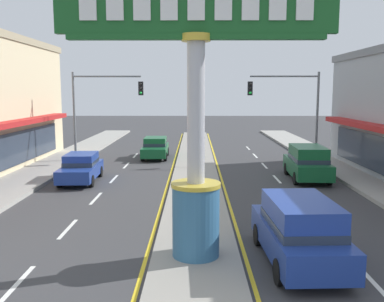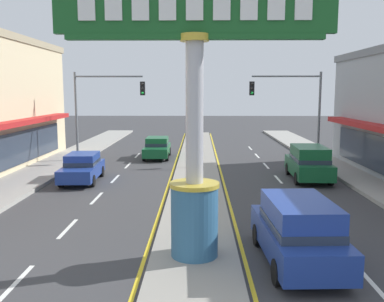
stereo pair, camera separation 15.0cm
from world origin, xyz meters
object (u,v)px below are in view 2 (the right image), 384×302
(traffic_light_right_side, at_px, (294,101))
(sedan_far_right_lane, at_px, (157,147))
(suv_near_right_lane, at_px, (309,162))
(sedan_near_left_lane, at_px, (82,167))
(traffic_light_left_side, at_px, (101,101))
(district_sign, at_px, (195,120))
(suv_far_left_oncoming, at_px, (298,230))

(traffic_light_right_side, height_order, sedan_far_right_lane, traffic_light_right_side)
(suv_near_right_lane, xyz_separation_m, sedan_near_left_lane, (-12.50, -0.57, -0.20))
(sedan_near_left_lane, bearing_deg, traffic_light_left_side, 92.57)
(district_sign, bearing_deg, suv_far_left_oncoming, -4.57)
(sedan_far_right_lane, distance_m, suv_far_left_oncoming, 20.33)
(traffic_light_left_side, xyz_separation_m, sedan_far_right_lane, (3.58, 2.03, -3.46))
(traffic_light_left_side, distance_m, suv_far_left_oncoming, 20.11)
(traffic_light_right_side, xyz_separation_m, suv_far_left_oncoming, (-3.58, -17.30, -3.26))
(district_sign, relative_size, suv_far_left_oncoming, 1.70)
(sedan_far_right_lane, xyz_separation_m, suv_far_left_oncoming, (5.90, -19.46, 0.20))
(traffic_light_right_side, relative_size, sedan_near_left_lane, 1.42)
(traffic_light_right_side, distance_m, suv_near_right_lane, 6.48)
(traffic_light_right_side, bearing_deg, suv_near_right_lane, -92.95)
(suv_far_left_oncoming, bearing_deg, district_sign, 175.43)
(traffic_light_left_side, bearing_deg, suv_near_right_lane, -24.12)
(suv_near_right_lane, xyz_separation_m, sedan_far_right_lane, (-9.19, 7.75, -0.20))
(district_sign, xyz_separation_m, sedan_near_left_lane, (-6.25, 10.90, -3.31))
(sedan_near_left_lane, bearing_deg, traffic_light_right_side, 25.76)
(sedan_far_right_lane, relative_size, suv_far_left_oncoming, 0.92)
(district_sign, relative_size, traffic_light_left_side, 1.29)
(sedan_far_right_lane, bearing_deg, suv_near_right_lane, -40.12)
(traffic_light_left_side, xyz_separation_m, sedan_near_left_lane, (0.28, -6.30, -3.46))
(suv_near_right_lane, distance_m, sedan_far_right_lane, 12.03)
(traffic_light_left_side, height_order, suv_far_left_oncoming, traffic_light_left_side)
(sedan_far_right_lane, bearing_deg, district_sign, -81.28)
(traffic_light_right_side, relative_size, suv_far_left_oncoming, 1.33)
(district_sign, relative_size, sedan_near_left_lane, 1.82)
(district_sign, relative_size, sedan_far_right_lane, 1.84)
(suv_near_right_lane, height_order, suv_far_left_oncoming, same)
(district_sign, relative_size, suv_near_right_lane, 1.70)
(district_sign, distance_m, suv_far_left_oncoming, 4.30)
(district_sign, height_order, traffic_light_right_side, district_sign)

